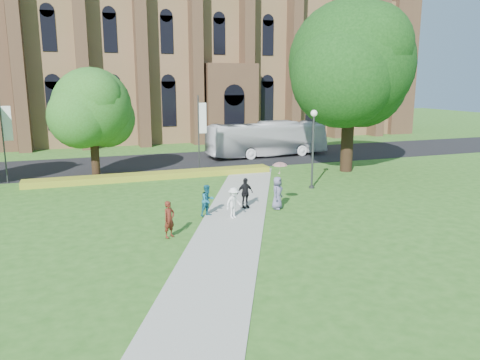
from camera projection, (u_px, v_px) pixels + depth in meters
name	position (u px, v px, depth m)	size (l,w,h in m)	color
ground	(239.00, 228.00, 23.06)	(160.00, 160.00, 0.00)	#2A5C1B
road	(164.00, 162.00, 41.47)	(160.00, 10.00, 0.02)	black
footpath	(233.00, 222.00, 23.98)	(3.20, 30.00, 0.04)	#B2B2A8
flower_hedge	(154.00, 176.00, 34.50)	(18.00, 1.40, 0.45)	gold
cathedral	(209.00, 34.00, 60.22)	(52.60, 18.25, 28.00)	brown
streetlamp	(313.00, 140.00, 30.83)	(0.44, 0.44, 5.24)	#38383D
large_tree	(351.00, 64.00, 35.73)	(9.60, 9.60, 13.20)	#332114
street_tree_1	(92.00, 108.00, 33.34)	(5.60, 5.60, 8.05)	#332114
banner_pole_0	(200.00, 128.00, 37.04)	(0.70, 0.10, 6.00)	#38383D
banner_pole_1	(5.00, 135.00, 32.42)	(0.70, 0.10, 6.00)	#38383D
tour_coach	(267.00, 139.00, 44.45)	(2.76, 11.80, 3.29)	silver
pedestrian_0	(169.00, 219.00, 21.38)	(0.62, 0.41, 1.71)	#551E13
pedestrian_1	(208.00, 200.00, 24.78)	(0.82, 0.64, 1.69)	#165971
pedestrian_2	(234.00, 203.00, 24.43)	(1.05, 0.60, 1.62)	white
pedestrian_3	(245.00, 193.00, 26.36)	(1.01, 0.42, 1.72)	black
pedestrian_4	(277.00, 193.00, 26.16)	(0.90, 0.58, 1.83)	slate
parasol	(280.00, 170.00, 26.04)	(0.81, 0.81, 0.71)	#CC90AB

